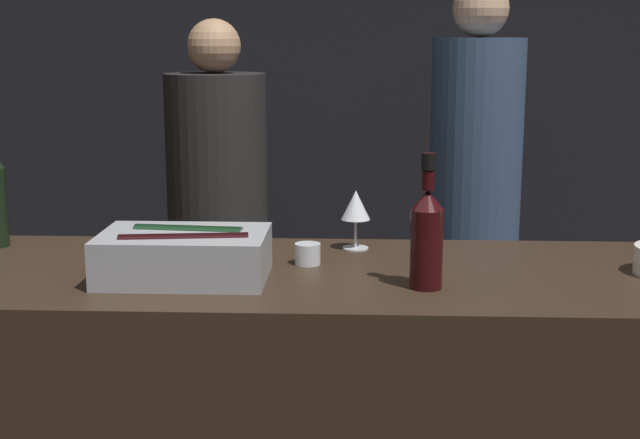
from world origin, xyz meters
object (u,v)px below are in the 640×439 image
object	(u,v)px
wine_glass	(356,207)
red_wine_bottle_black_foil	(427,234)
person_blond_tee	(474,194)
ice_bin_with_bottles	(185,254)
person_in_hoodie	(218,211)
candle_votive	(308,254)

from	to	relation	value
wine_glass	red_wine_bottle_black_foil	size ratio (longest dim) A/B	0.52
person_blond_tee	red_wine_bottle_black_foil	bearing A→B (deg)	7.90
ice_bin_with_bottles	person_blond_tee	bearing A→B (deg)	58.59
person_in_hoodie	person_blond_tee	xyz separation A→B (m)	(1.01, -0.08, 0.09)
wine_glass	person_blond_tee	bearing A→B (deg)	67.17
red_wine_bottle_black_foil	person_blond_tee	world-z (taller)	person_blond_tee
ice_bin_with_bottles	person_in_hoodie	world-z (taller)	person_in_hoodie
wine_glass	person_in_hoodie	bearing A→B (deg)	115.76
person_blond_tee	wine_glass	bearing A→B (deg)	-3.57
ice_bin_with_bottles	candle_votive	distance (m)	0.32
red_wine_bottle_black_foil	ice_bin_with_bottles	bearing A→B (deg)	174.60
candle_votive	person_blond_tee	xyz separation A→B (m)	(0.57, 1.25, -0.06)
ice_bin_with_bottles	candle_votive	world-z (taller)	ice_bin_with_bottles
red_wine_bottle_black_foil	person_in_hoodie	world-z (taller)	person_in_hoodie
red_wine_bottle_black_foil	person_blond_tee	bearing A→B (deg)	78.64
candle_votive	person_blond_tee	distance (m)	1.37
candle_votive	person_blond_tee	bearing A→B (deg)	65.39
candle_votive	person_in_hoodie	xyz separation A→B (m)	(-0.44, 1.33, -0.16)
candle_votive	person_in_hoodie	distance (m)	1.41
person_in_hoodie	wine_glass	bearing A→B (deg)	13.41
wine_glass	candle_votive	world-z (taller)	wine_glass
wine_glass	red_wine_bottle_black_foil	world-z (taller)	red_wine_bottle_black_foil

